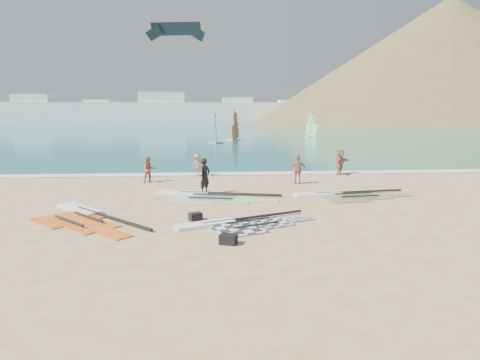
{
  "coord_description": "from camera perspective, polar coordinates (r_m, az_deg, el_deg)",
  "views": [
    {
      "loc": [
        -1.42,
        -14.59,
        4.16
      ],
      "look_at": [
        -0.0,
        4.0,
        1.0
      ],
      "focal_mm": 30.0,
      "sensor_mm": 36.0,
      "label": 1
    }
  ],
  "objects": [
    {
      "name": "rig_grey",
      "position": [
        14.98,
        -0.49,
        -6.3
      ],
      "size": [
        5.46,
        3.33,
        0.2
      ],
      "rotation": [
        0.0,
        0.0,
        0.39
      ],
      "color": "#27272A",
      "rests_on": "ground"
    },
    {
      "name": "windsurfer_left",
      "position": [
        54.29,
        -3.53,
        6.46
      ],
      "size": [
        2.22,
        2.65,
        3.96
      ],
      "rotation": [
        0.0,
        0.0,
        0.1
      ],
      "color": "white",
      "rests_on": "ground"
    },
    {
      "name": "beachgoer_mid",
      "position": [
        26.33,
        -6.07,
        2.13
      ],
      "size": [
        1.07,
        0.76,
        1.5
      ],
      "primitive_type": "imported",
      "rotation": [
        0.0,
        0.0,
        -0.23
      ],
      "color": "#9C6E49",
      "rests_on": "ground"
    },
    {
      "name": "gear_bag_far",
      "position": [
        12.93,
        -1.68,
        -8.41
      ],
      "size": [
        0.63,
        0.53,
        0.32
      ],
      "primitive_type": "cube",
      "rotation": [
        0.0,
        0.0,
        -0.35
      ],
      "color": "black",
      "rests_on": "ground"
    },
    {
      "name": "headland_main",
      "position": [
        168.5,
        26.73,
        7.19
      ],
      "size": [
        143.0,
        143.0,
        45.0
      ],
      "primitive_type": "cone",
      "color": "olive",
      "rests_on": "ground"
    },
    {
      "name": "gear_bag_near",
      "position": [
        15.76,
        -6.37,
        -5.18
      ],
      "size": [
        0.58,
        0.52,
        0.3
      ],
      "primitive_type": "cube",
      "rotation": [
        0.0,
        0.0,
        0.46
      ],
      "color": "black",
      "rests_on": "ground"
    },
    {
      "name": "rig_red",
      "position": [
        17.22,
        -21.35,
        -4.87
      ],
      "size": [
        5.06,
        5.57,
        0.2
      ],
      "rotation": [
        0.0,
        0.0,
        -0.78
      ],
      "color": "red",
      "rests_on": "ground"
    },
    {
      "name": "windsurfer_right",
      "position": [
        70.55,
        10.12,
        7.1
      ],
      "size": [
        2.24,
        2.29,
        4.2
      ],
      "rotation": [
        0.0,
        0.0,
        0.65
      ],
      "color": "white",
      "rests_on": "ground"
    },
    {
      "name": "rig_green",
      "position": [
        19.97,
        -5.0,
        -2.29
      ],
      "size": [
        6.39,
        3.22,
        0.21
      ],
      "rotation": [
        0.0,
        0.0,
        -0.23
      ],
      "color": "#52AD2E",
      "rests_on": "ground"
    },
    {
      "name": "beachgoer_right",
      "position": [
        27.72,
        14.1,
        2.49
      ],
      "size": [
        1.45,
        1.52,
        1.72
      ],
      "primitive_type": "imported",
      "rotation": [
        0.0,
        0.0,
        0.83
      ],
      "color": "#A36953",
      "rests_on": "ground"
    },
    {
      "name": "person_wetsuit",
      "position": [
        20.57,
        -5.0,
        0.54
      ],
      "size": [
        0.77,
        0.8,
        1.85
      ],
      "primitive_type": "imported",
      "rotation": [
        0.0,
        0.0,
        0.9
      ],
      "color": "black",
      "rests_on": "ground"
    },
    {
      "name": "far_town",
      "position": [
        165.22,
        -9.45,
        9.6
      ],
      "size": [
        160.0,
        8.0,
        12.0
      ],
      "color": "white",
      "rests_on": "ground"
    },
    {
      "name": "windsurfer_centre",
      "position": [
        59.93,
        -0.66,
        6.91
      ],
      "size": [
        2.61,
        2.86,
        4.61
      ],
      "rotation": [
        0.0,
        0.0,
        -0.42
      ],
      "color": "white",
      "rests_on": "ground"
    },
    {
      "name": "kitesurf_kite",
      "position": [
        65.77,
        -9.1,
        20.3
      ],
      "size": [
        9.06,
        2.28,
        2.8
      ],
      "rotation": [
        0.0,
        0.0,
        -0.17
      ],
      "color": "black",
      "rests_on": "ground"
    },
    {
      "name": "ground",
      "position": [
        15.24,
        1.15,
        -6.22
      ],
      "size": [
        300.0,
        300.0,
        0.0
      ],
      "primitive_type": "plane",
      "color": "tan",
      "rests_on": "ground"
    },
    {
      "name": "rig_orange",
      "position": [
        20.73,
        14.58,
        -2.13
      ],
      "size": [
        5.92,
        2.59,
        0.2
      ],
      "rotation": [
        0.0,
        0.0,
        0.13
      ],
      "color": "orange",
      "rests_on": "ground"
    },
    {
      "name": "surf_line",
      "position": [
        27.25,
        -1.32,
        0.83
      ],
      "size": [
        300.0,
        1.2,
        0.04
      ],
      "primitive_type": "cube",
      "color": "white",
      "rests_on": "ground"
    },
    {
      "name": "beachgoer_left",
      "position": [
        24.51,
        -12.82,
        1.44
      ],
      "size": [
        0.93,
        0.84,
        1.55
      ],
      "primitive_type": "imported",
      "rotation": [
        0.0,
        0.0,
        0.42
      ],
      "color": "#945844",
      "rests_on": "ground"
    },
    {
      "name": "sea",
      "position": [
        146.66,
        -3.83,
        7.97
      ],
      "size": [
        300.0,
        240.0,
        0.06
      ],
      "primitive_type": "cube",
      "color": "#0E6163",
      "rests_on": "ground"
    },
    {
      "name": "beachgoer_back",
      "position": [
        23.67,
        8.25,
        1.45
      ],
      "size": [
        1.05,
        0.59,
        1.68
      ],
      "primitive_type": "imported",
      "rotation": [
        0.0,
        0.0,
        2.95
      ],
      "color": "#A4645A",
      "rests_on": "ground"
    }
  ]
}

